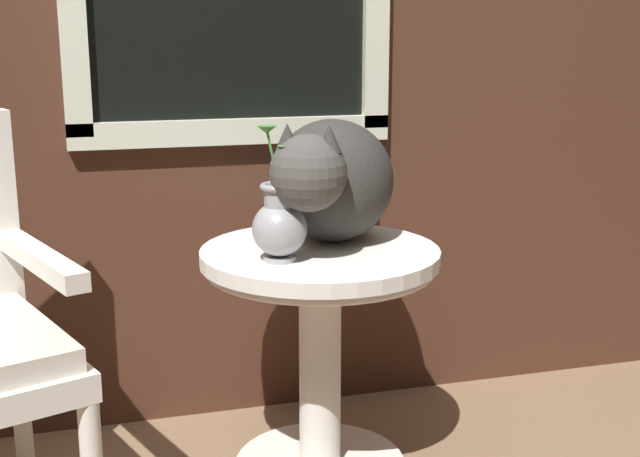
% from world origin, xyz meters
% --- Properties ---
extents(wicker_side_table, '(0.58, 0.58, 0.59)m').
position_xyz_m(wicker_side_table, '(0.30, 0.27, 0.41)').
color(wicker_side_table, silver).
rests_on(wicker_side_table, ground_plane).
extents(cat, '(0.43, 0.60, 0.31)m').
position_xyz_m(cat, '(0.34, 0.32, 0.75)').
color(cat, '#33302D').
rests_on(cat, wicker_side_table).
extents(pewter_vase_with_ivy, '(0.13, 0.13, 0.31)m').
position_xyz_m(pewter_vase_with_ivy, '(0.18, 0.19, 0.68)').
color(pewter_vase_with_ivy, '#99999E').
rests_on(pewter_vase_with_ivy, wicker_side_table).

